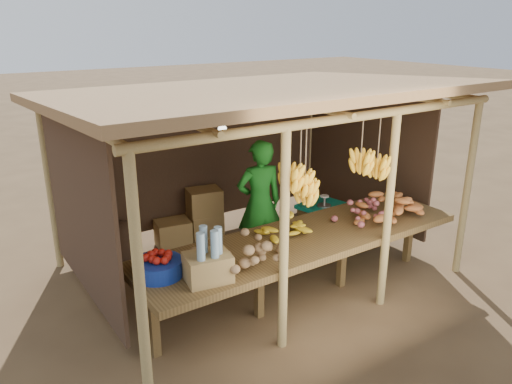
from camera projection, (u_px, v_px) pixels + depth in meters
ground at (256, 268)px, 6.51m from camera, size 60.00×60.00×0.00m
stall_structure at (253, 122)px, 5.92m from camera, size 4.70×3.50×2.43m
counter at (304, 242)px, 5.52m from camera, size 3.90×1.05×0.80m
potato_heap at (240, 247)px, 4.81m from camera, size 1.13×0.82×0.37m
sweet_potato_heap at (391, 202)px, 6.02m from camera, size 1.12×0.84×0.36m
onion_heap at (367, 207)px, 5.88m from camera, size 0.84×0.64×0.35m
banana_pile at (287, 223)px, 5.43m from camera, size 0.55×0.36×0.34m
tomato_basin at (158, 266)px, 4.63m from camera, size 0.45×0.45×0.24m
bottle_box at (208, 261)px, 4.51m from camera, size 0.46×0.39×0.51m
vendor at (259, 204)px, 6.40m from camera, size 0.68×0.52×1.67m
tarp_crate at (322, 221)px, 7.23m from camera, size 0.72×0.65×0.74m
carton_stack at (194, 220)px, 7.20m from camera, size 1.04×0.45×0.75m
burlap_sacks at (107, 244)px, 6.54m from camera, size 0.93×0.49×0.65m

